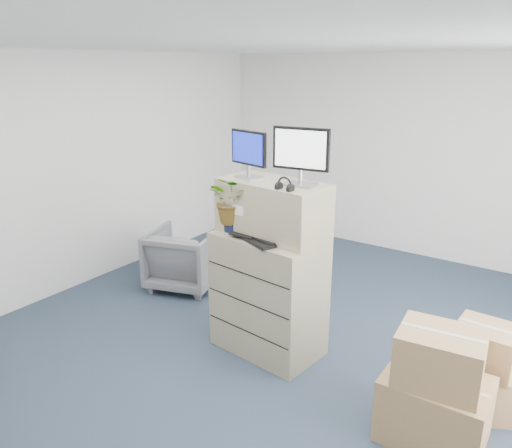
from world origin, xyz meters
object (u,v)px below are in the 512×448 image
(office_chair, at_px, (184,255))
(water_bottle, at_px, (284,220))
(monitor_right, at_px, (301,153))
(keyboard, at_px, (257,238))
(potted_plant, at_px, (233,207))
(filing_cabinet_lower, at_px, (268,294))
(monitor_left, at_px, (249,152))

(office_chair, bearing_deg, water_bottle, 144.83)
(monitor_right, xyz_separation_m, water_bottle, (-0.17, 0.02, -0.62))
(keyboard, bearing_deg, potted_plant, -165.03)
(filing_cabinet_lower, xyz_separation_m, office_chair, (-1.64, 0.61, -0.17))
(monitor_right, height_order, potted_plant, monitor_right)
(filing_cabinet_lower, xyz_separation_m, monitor_right, (0.28, 0.05, 1.35))
(potted_plant, relative_size, office_chair, 0.60)
(filing_cabinet_lower, bearing_deg, office_chair, 165.77)
(filing_cabinet_lower, height_order, office_chair, filing_cabinet_lower)
(monitor_right, distance_m, water_bottle, 0.64)
(monitor_left, distance_m, office_chair, 2.11)
(monitor_right, bearing_deg, keyboard, -156.32)
(filing_cabinet_lower, bearing_deg, monitor_left, 175.21)
(keyboard, distance_m, potted_plant, 0.38)
(keyboard, height_order, water_bottle, water_bottle)
(keyboard, height_order, office_chair, keyboard)
(monitor_right, xyz_separation_m, office_chair, (-1.92, 0.56, -1.53))
(office_chair, bearing_deg, potted_plant, 133.37)
(office_chair, bearing_deg, monitor_left, 139.76)
(monitor_left, height_order, monitor_right, monitor_right)
(keyboard, bearing_deg, monitor_right, 53.96)
(filing_cabinet_lower, bearing_deg, keyboard, -98.95)
(monitor_left, distance_m, water_bottle, 0.69)
(monitor_left, xyz_separation_m, monitor_right, (0.54, 0.00, 0.04))
(water_bottle, bearing_deg, filing_cabinet_lower, -145.38)
(keyboard, distance_m, water_bottle, 0.29)
(water_bottle, bearing_deg, monitor_left, -176.03)
(water_bottle, bearing_deg, potted_plant, -158.39)
(monitor_left, distance_m, keyboard, 0.78)
(monitor_right, bearing_deg, filing_cabinet_lower, -177.01)
(keyboard, relative_size, potted_plant, 1.13)
(filing_cabinet_lower, height_order, keyboard, keyboard)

